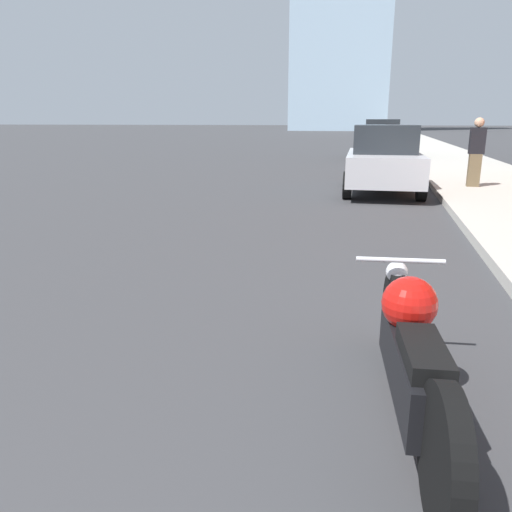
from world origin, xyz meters
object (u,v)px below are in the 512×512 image
parked_car_black (382,140)px  parked_car_silver (383,159)px  pedestrian (476,152)px  motorcycle (412,352)px

parked_car_black → parked_car_silver: bearing=-89.3°
parked_car_silver → parked_car_black: size_ratio=0.99×
parked_car_silver → parked_car_black: bearing=88.1°
parked_car_silver → pedestrian: bearing=12.4°
motorcycle → parked_car_black: (-0.14, 21.95, 0.47)m
parked_car_black → pedestrian: bearing=-78.2°
motorcycle → parked_car_silver: size_ratio=0.56×
motorcycle → parked_car_black: parked_car_black is taller
motorcycle → parked_car_silver: (-0.14, 10.08, 0.41)m
parked_car_silver → pedestrian: pedestrian is taller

